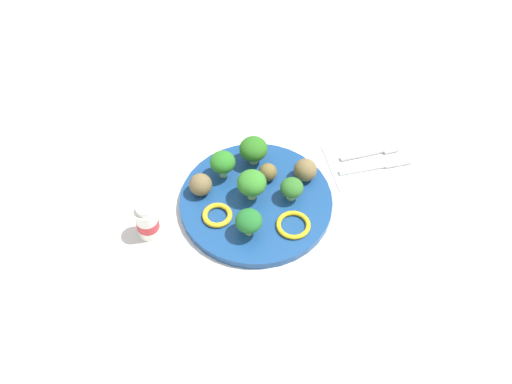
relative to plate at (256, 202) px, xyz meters
The scene contains 16 objects.
ground_plane 0.01m from the plate, ahead, with size 4.00×4.00×0.00m, color silver.
plate is the anchor object (origin of this frame).
broccoli_floret_near_rim 0.10m from the plate, 75.64° to the left, with size 0.05×0.05×0.06m.
broccoli_floret_back_left 0.09m from the plate, 116.75° to the right, with size 0.05×0.05×0.05m.
broccoli_floret_mid_right 0.05m from the plate, 126.77° to the left, with size 0.05×0.05×0.06m.
broccoli_floret_far_rim 0.09m from the plate, 119.67° to the left, with size 0.05×0.05×0.06m.
broccoli_floret_front_left 0.07m from the plate, 14.03° to the right, with size 0.04×0.04×0.04m.
meatball_mid_right 0.06m from the plate, 48.77° to the left, with size 0.03×0.03×0.03m, color brown.
meatball_front_left 0.11m from the plate, 153.45° to the left, with size 0.04×0.04×0.04m, color brown.
meatball_back_right 0.11m from the plate, 11.90° to the left, with size 0.04×0.04×0.04m, color brown.
pepper_ring_front_right 0.09m from the plate, 60.50° to the right, with size 0.06×0.06×0.01m, color yellow.
pepper_ring_mid_right 0.08m from the plate, 166.87° to the right, with size 0.05×0.05×0.01m, color yellow.
napkin 0.25m from the plate, ahead, with size 0.17×0.12×0.01m, color white.
fork 0.26m from the plate, 11.11° to the left, with size 0.12×0.02×0.01m.
knife 0.25m from the plate, ahead, with size 0.15×0.03×0.01m.
yogurt_bottle 0.20m from the plate, behind, with size 0.04×0.04×0.07m.
Camera 1 is at (-0.19, -0.62, 0.84)m, focal length 40.25 mm.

